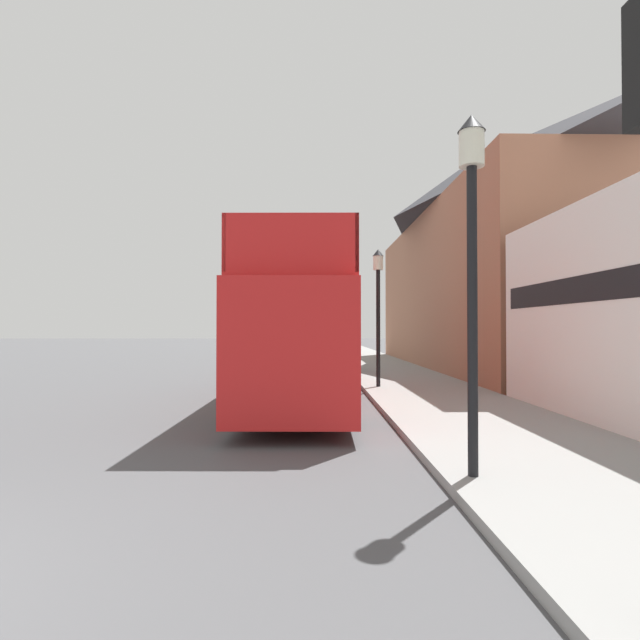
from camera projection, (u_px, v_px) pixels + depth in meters
The scene contains 8 objects.
ground_plane at pixel (224, 370), 24.10m from camera, with size 144.00×144.00×0.00m, color #4C4C4F.
sidewalk at pixel (394, 374), 21.25m from camera, with size 3.76×108.00×0.14m.
brick_terrace_rear at pixel (477, 262), 25.18m from camera, with size 6.00×21.68×10.68m.
tour_bus at pixel (302, 334), 13.47m from camera, with size 2.68×10.14×4.04m.
parked_car_ahead_of_bus at pixel (322, 359), 21.58m from camera, with size 1.98×4.29×1.43m.
lamp_post_nearest at pixel (472, 225), 6.36m from camera, with size 0.35×0.35×4.61m.
lamp_post_second at pixel (378, 291), 16.02m from camera, with size 0.35×0.35×4.41m.
lamp_post_third at pixel (356, 305), 25.69m from camera, with size 0.35×0.35×4.38m.
Camera 1 is at (4.14, -3.22, 2.01)m, focal length 28.00 mm.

